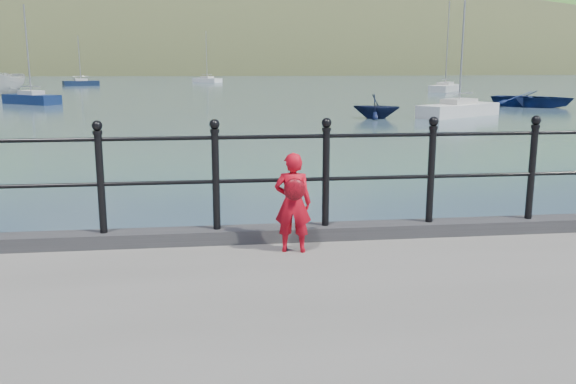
{
  "coord_description": "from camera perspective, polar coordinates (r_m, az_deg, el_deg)",
  "views": [
    {
      "loc": [
        -0.65,
        -6.61,
        2.91
      ],
      "look_at": [
        0.17,
        -0.2,
        1.55
      ],
      "focal_mm": 38.0,
      "sensor_mm": 36.0,
      "label": 1
    }
  ],
  "objects": [
    {
      "name": "sailboat_left",
      "position": [
        88.88,
        -18.8,
        9.59
      ],
      "size": [
        4.86,
        3.26,
        6.86
      ],
      "rotation": [
        0.0,
        0.0,
        0.43
      ],
      "color": "black",
      "rests_on": "ground"
    },
    {
      "name": "launch_blue",
      "position": [
        45.97,
        21.92,
        8.09
      ],
      "size": [
        6.54,
        6.51,
        1.12
      ],
      "primitive_type": "imported",
      "rotation": [
        0.0,
        0.0,
        0.8
      ],
      "color": "navy",
      "rests_on": "ground"
    },
    {
      "name": "kerb",
      "position": [
        6.75,
        -1.53,
        -3.9
      ],
      "size": [
        60.0,
        0.3,
        0.15
      ],
      "primitive_type": "cube",
      "color": "#28282B",
      "rests_on": "quay"
    },
    {
      "name": "railing",
      "position": [
        6.58,
        -1.56,
        2.38
      ],
      "size": [
        18.11,
        0.11,
        1.2
      ],
      "color": "black",
      "rests_on": "kerb"
    },
    {
      "name": "sailboat_far",
      "position": [
        69.4,
        14.48,
        9.38
      ],
      "size": [
        5.48,
        6.63,
        9.67
      ],
      "rotation": [
        0.0,
        0.0,
        0.95
      ],
      "color": "beige",
      "rests_on": "ground"
    },
    {
      "name": "sailboat_port",
      "position": [
        49.58,
        -22.86,
        7.98
      ],
      "size": [
        4.84,
        4.36,
        7.33
      ],
      "rotation": [
        0.0,
        0.0,
        -0.68
      ],
      "color": "#11234E",
      "rests_on": "ground"
    },
    {
      "name": "sailboat_deep",
      "position": [
        101.06,
        -7.57,
        10.31
      ],
      "size": [
        4.85,
        5.34,
        8.32
      ],
      "rotation": [
        0.0,
        0.0,
        -0.87
      ],
      "color": "white",
      "rests_on": "ground"
    },
    {
      "name": "sailboat_near",
      "position": [
        36.19,
        15.68,
        7.36
      ],
      "size": [
        5.76,
        4.54,
        8.07
      ],
      "rotation": [
        0.0,
        0.0,
        0.58
      ],
      "color": "silver",
      "rests_on": "ground"
    },
    {
      "name": "far_shore",
      "position": [
        250.4,
        1.69,
        6.02
      ],
      "size": [
        830.0,
        200.0,
        156.0
      ],
      "color": "#333A21",
      "rests_on": "ground"
    },
    {
      "name": "ground",
      "position": [
        7.25,
        -1.6,
        -11.78
      ],
      "size": [
        600.0,
        600.0,
        0.0
      ],
      "primitive_type": "plane",
      "color": "#2D4251",
      "rests_on": "ground"
    },
    {
      "name": "child",
      "position": [
        6.23,
        0.46,
        -0.94
      ],
      "size": [
        0.42,
        0.35,
        1.04
      ],
      "rotation": [
        0.0,
        0.0,
        2.93
      ],
      "color": "red",
      "rests_on": "quay"
    },
    {
      "name": "launch_navy",
      "position": [
        33.77,
        8.26,
        7.93
      ],
      "size": [
        3.2,
        3.04,
        1.32
      ],
      "primitive_type": "imported",
      "rotation": [
        0.0,
        0.0,
        1.12
      ],
      "color": "#0E1533",
      "rests_on": "ground"
    },
    {
      "name": "launch_white",
      "position": [
        63.77,
        -24.8,
        9.19
      ],
      "size": [
        3.08,
        6.07,
        2.24
      ],
      "primitive_type": "imported",
      "rotation": [
        0.0,
        0.0,
        -0.16
      ],
      "color": "silver",
      "rests_on": "ground"
    }
  ]
}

